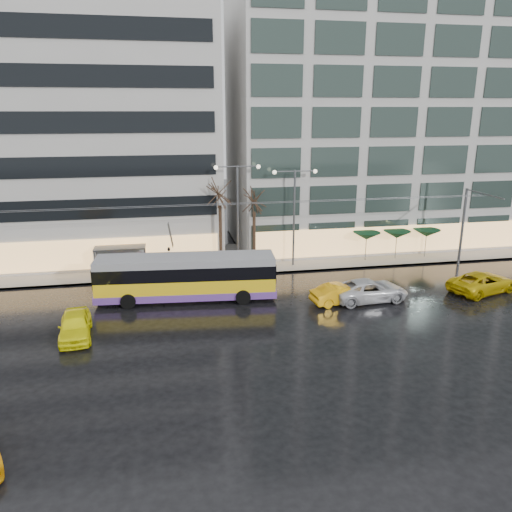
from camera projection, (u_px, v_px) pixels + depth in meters
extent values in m
plane|color=black|center=(233.00, 319.00, 33.72)|extent=(140.00, 140.00, 0.00)
cube|color=gray|center=(233.00, 258.00, 47.25)|extent=(80.00, 10.00, 0.15)
cube|color=slate|center=(241.00, 275.00, 42.58)|extent=(80.00, 0.10, 0.15)
cube|color=#AEABA7|center=(29.00, 138.00, 45.62)|extent=(34.00, 14.00, 22.00)
cube|color=#AEABA7|center=(388.00, 119.00, 51.41)|extent=(32.00, 14.00, 25.00)
cube|color=yellow|center=(187.00, 285.00, 36.94)|extent=(13.13, 3.78, 1.62)
cube|color=#683D98|center=(187.00, 292.00, 37.09)|extent=(13.18, 3.83, 0.54)
cube|color=black|center=(186.00, 270.00, 36.60)|extent=(13.16, 3.81, 0.97)
cube|color=gray|center=(186.00, 260.00, 36.39)|extent=(13.13, 3.78, 0.54)
cube|color=black|center=(274.00, 269.00, 37.28)|extent=(0.27, 2.48, 1.40)
cube|color=black|center=(95.00, 275.00, 36.01)|extent=(0.27, 2.48, 1.40)
cylinder|color=black|center=(240.00, 285.00, 38.79)|extent=(1.11, 0.47, 1.08)
cylinder|color=black|center=(243.00, 297.00, 36.22)|extent=(1.11, 0.47, 1.08)
cylinder|color=black|center=(133.00, 288.00, 37.99)|extent=(1.11, 0.47, 1.08)
cylinder|color=black|center=(128.00, 301.00, 35.42)|extent=(1.11, 0.47, 1.08)
cylinder|color=#595B60|center=(170.00, 236.00, 36.82)|extent=(0.40, 4.01, 2.84)
cylinder|color=#595B60|center=(171.00, 235.00, 37.33)|extent=(0.40, 4.01, 2.84)
cylinder|color=#595B60|center=(462.00, 227.00, 44.64)|extent=(0.24, 0.24, 7.00)
cube|color=#595B60|center=(485.00, 194.00, 41.32)|extent=(0.10, 5.00, 0.10)
cylinder|color=#595B60|center=(235.00, 204.00, 37.39)|extent=(42.00, 0.04, 0.04)
cylinder|color=#595B60|center=(234.00, 203.00, 37.86)|extent=(42.00, 0.04, 0.04)
cube|color=#595B60|center=(120.00, 248.00, 41.46)|extent=(4.20, 1.60, 0.12)
cube|color=silver|center=(122.00, 260.00, 42.47)|extent=(4.00, 0.05, 2.20)
cube|color=white|center=(96.00, 263.00, 41.45)|extent=(0.10, 1.40, 2.20)
cylinder|color=#595B60|center=(95.00, 266.00, 40.80)|extent=(0.10, 0.10, 2.40)
cylinder|color=#595B60|center=(97.00, 261.00, 42.12)|extent=(0.10, 0.10, 2.40)
cylinder|color=#595B60|center=(145.00, 263.00, 41.51)|extent=(0.10, 0.10, 2.40)
cylinder|color=#595B60|center=(146.00, 258.00, 42.83)|extent=(0.10, 0.10, 2.40)
cylinder|color=#595B60|center=(238.00, 218.00, 42.93)|extent=(0.18, 0.18, 9.00)
cylinder|color=#595B60|center=(227.00, 167.00, 41.53)|extent=(1.80, 0.10, 0.10)
cylinder|color=#595B60|center=(248.00, 166.00, 41.85)|extent=(1.80, 0.10, 0.10)
sphere|color=#FFF2CC|center=(216.00, 168.00, 41.38)|extent=(0.36, 0.36, 0.36)
sphere|color=#FFF2CC|center=(258.00, 167.00, 42.02)|extent=(0.36, 0.36, 0.36)
cylinder|color=#595B60|center=(294.00, 219.00, 43.89)|extent=(0.18, 0.18, 8.50)
cylinder|color=#595B60|center=(285.00, 171.00, 42.55)|extent=(1.80, 0.10, 0.10)
cylinder|color=#595B60|center=(305.00, 171.00, 42.87)|extent=(1.80, 0.10, 0.10)
sphere|color=#FFF2CC|center=(275.00, 172.00, 42.41)|extent=(0.36, 0.36, 0.36)
sphere|color=#FFF2CC|center=(315.00, 171.00, 43.05)|extent=(0.36, 0.36, 0.36)
cylinder|color=black|center=(221.00, 237.00, 43.34)|extent=(0.28, 0.28, 5.60)
cylinder|color=black|center=(254.00, 239.00, 44.16)|extent=(0.28, 0.28, 4.90)
cylinder|color=#595B60|center=(366.00, 248.00, 46.21)|extent=(0.06, 0.06, 2.20)
cone|color=#0F371C|center=(367.00, 236.00, 45.87)|extent=(2.50, 2.50, 0.70)
cylinder|color=#595B60|center=(396.00, 247.00, 46.75)|extent=(0.06, 0.06, 2.20)
cone|color=#0F371C|center=(397.00, 234.00, 46.41)|extent=(2.50, 2.50, 0.70)
cylinder|color=#595B60|center=(425.00, 245.00, 47.28)|extent=(0.06, 0.06, 2.20)
cone|color=#0F371C|center=(427.00, 233.00, 46.94)|extent=(2.50, 2.50, 0.70)
imported|color=#FFF90D|center=(75.00, 325.00, 30.89)|extent=(2.34, 4.83, 1.59)
imported|color=#E89E0C|center=(341.00, 294.00, 36.31)|extent=(4.60, 2.11, 1.46)
imported|color=gold|center=(483.00, 282.00, 38.56)|extent=(6.26, 4.23, 1.59)
imported|color=silver|center=(369.00, 290.00, 36.89)|extent=(5.88, 3.00, 1.59)
imported|color=black|center=(141.00, 266.00, 41.64)|extent=(0.70, 0.46, 1.90)
imported|color=#F250BB|center=(141.00, 256.00, 41.41)|extent=(0.97, 0.99, 0.88)
imported|color=black|center=(169.00, 257.00, 44.00)|extent=(1.06, 0.89, 1.93)
imported|color=black|center=(114.00, 261.00, 43.02)|extent=(1.42, 1.23, 1.91)
imported|color=black|center=(113.00, 252.00, 42.79)|extent=(1.12, 1.12, 0.72)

